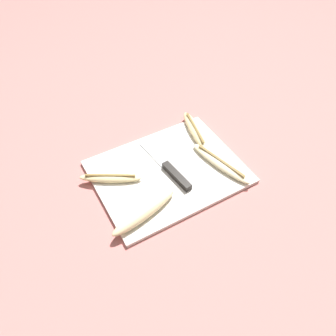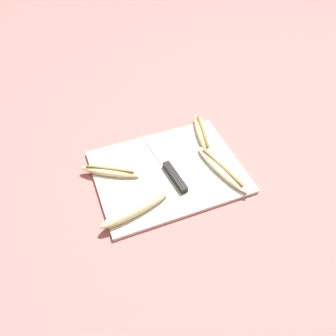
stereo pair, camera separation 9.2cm
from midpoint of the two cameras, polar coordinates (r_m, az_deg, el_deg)
ground_plane at (r=0.94m, az=-2.81°, el=-1.05°), size 4.00×4.00×0.00m
cutting_board at (r=0.94m, az=-2.82°, el=-0.81°), size 0.41×0.32×0.01m
knife at (r=0.92m, az=-2.07°, el=-0.88°), size 0.05×0.23×0.02m
banana_ripe_center at (r=0.92m, az=-12.81°, el=-1.83°), size 0.16×0.12×0.02m
banana_mellow_near at (r=1.04m, az=2.15°, el=6.49°), size 0.08×0.19×0.02m
banana_cream_curved at (r=0.94m, az=6.41°, el=0.74°), size 0.09×0.21×0.02m
banana_soft_right at (r=0.83m, az=-7.35°, el=-7.79°), size 0.20×0.08×0.03m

